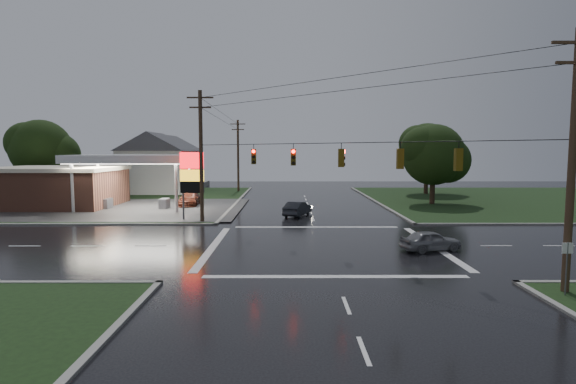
{
  "coord_description": "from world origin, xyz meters",
  "views": [
    {
      "loc": [
        -2.33,
        -28.08,
        6.04
      ],
      "look_at": [
        -2.25,
        4.79,
        3.0
      ],
      "focal_mm": 28.0,
      "sensor_mm": 36.0,
      "label": 1
    }
  ],
  "objects_px": {
    "pylon_sign": "(192,174)",
    "house_far": "(171,160)",
    "utility_pole_n": "(238,154)",
    "tree_ne_near": "(435,155)",
    "tree_nw_behind": "(42,149)",
    "car_north": "(298,209)",
    "house_near": "(156,162)",
    "car_crossing": "(431,241)",
    "car_pump": "(190,199)",
    "utility_pole_se": "(572,158)",
    "tree_ne_far": "(428,150)",
    "gas_station": "(68,183)",
    "utility_pole_nw": "(201,154)"
  },
  "relations": [
    {
      "from": "pylon_sign",
      "to": "car_north",
      "type": "height_order",
      "value": "pylon_sign"
    },
    {
      "from": "gas_station",
      "to": "house_near",
      "type": "bearing_deg",
      "value": 73.83
    },
    {
      "from": "car_crossing",
      "to": "car_pump",
      "type": "height_order",
      "value": "car_pump"
    },
    {
      "from": "pylon_sign",
      "to": "car_crossing",
      "type": "height_order",
      "value": "pylon_sign"
    },
    {
      "from": "utility_pole_nw",
      "to": "utility_pole_n",
      "type": "relative_size",
      "value": 1.05
    },
    {
      "from": "house_near",
      "to": "tree_nw_behind",
      "type": "bearing_deg",
      "value": -155.02
    },
    {
      "from": "house_near",
      "to": "tree_nw_behind",
      "type": "distance_m",
      "value": 14.33
    },
    {
      "from": "utility_pole_se",
      "to": "car_pump",
      "type": "bearing_deg",
      "value": 126.59
    },
    {
      "from": "house_near",
      "to": "tree_ne_far",
      "type": "bearing_deg",
      "value": -3.01
    },
    {
      "from": "pylon_sign",
      "to": "house_far",
      "type": "distance_m",
      "value": 39.21
    },
    {
      "from": "car_north",
      "to": "car_pump",
      "type": "relative_size",
      "value": 0.83
    },
    {
      "from": "car_pump",
      "to": "house_far",
      "type": "bearing_deg",
      "value": 106.74
    },
    {
      "from": "house_near",
      "to": "tree_ne_near",
      "type": "xyz_separation_m",
      "value": [
        35.09,
        -14.01,
        1.16
      ]
    },
    {
      "from": "house_near",
      "to": "tree_ne_far",
      "type": "xyz_separation_m",
      "value": [
        38.1,
        -2.01,
        1.77
      ]
    },
    {
      "from": "gas_station",
      "to": "car_north",
      "type": "bearing_deg",
      "value": -15.12
    },
    {
      "from": "car_north",
      "to": "house_near",
      "type": "bearing_deg",
      "value": -27.86
    },
    {
      "from": "utility_pole_se",
      "to": "tree_ne_near",
      "type": "height_order",
      "value": "utility_pole_se"
    },
    {
      "from": "utility_pole_n",
      "to": "tree_nw_behind",
      "type": "distance_m",
      "value": 25.63
    },
    {
      "from": "car_crossing",
      "to": "car_pump",
      "type": "xyz_separation_m",
      "value": [
        -19.35,
        22.21,
        0.1
      ]
    },
    {
      "from": "pylon_sign",
      "to": "car_crossing",
      "type": "bearing_deg",
      "value": -35.22
    },
    {
      "from": "utility_pole_nw",
      "to": "house_near",
      "type": "bearing_deg",
      "value": 113.37
    },
    {
      "from": "car_north",
      "to": "tree_ne_near",
      "type": "bearing_deg",
      "value": -128.66
    },
    {
      "from": "tree_ne_near",
      "to": "car_pump",
      "type": "height_order",
      "value": "tree_ne_near"
    },
    {
      "from": "tree_nw_behind",
      "to": "car_pump",
      "type": "xyz_separation_m",
      "value": [
        20.84,
        -9.19,
        -5.46
      ]
    },
    {
      "from": "tree_ne_far",
      "to": "car_crossing",
      "type": "distance_m",
      "value": 37.42
    },
    {
      "from": "gas_station",
      "to": "utility_pole_n",
      "type": "bearing_deg",
      "value": 48.53
    },
    {
      "from": "utility_pole_se",
      "to": "car_crossing",
      "type": "distance_m",
      "value": 10.08
    },
    {
      "from": "tree_nw_behind",
      "to": "tree_ne_near",
      "type": "relative_size",
      "value": 1.11
    },
    {
      "from": "tree_ne_far",
      "to": "tree_ne_near",
      "type": "bearing_deg",
      "value": -104.07
    },
    {
      "from": "utility_pole_se",
      "to": "house_far",
      "type": "relative_size",
      "value": 1.0
    },
    {
      "from": "utility_pole_n",
      "to": "tree_ne_near",
      "type": "relative_size",
      "value": 1.17
    },
    {
      "from": "tree_nw_behind",
      "to": "tree_ne_far",
      "type": "bearing_deg",
      "value": 4.49
    },
    {
      "from": "pylon_sign",
      "to": "utility_pole_se",
      "type": "xyz_separation_m",
      "value": [
        20.0,
        -20.0,
        1.71
      ]
    },
    {
      "from": "gas_station",
      "to": "house_near",
      "type": "distance_m",
      "value": 17.07
    },
    {
      "from": "utility_pole_n",
      "to": "house_near",
      "type": "height_order",
      "value": "utility_pole_n"
    },
    {
      "from": "pylon_sign",
      "to": "tree_ne_far",
      "type": "distance_m",
      "value": 36.35
    },
    {
      "from": "car_north",
      "to": "car_pump",
      "type": "xyz_separation_m",
      "value": [
        -11.65,
        7.68,
        0.04
      ]
    },
    {
      "from": "utility_pole_se",
      "to": "car_north",
      "type": "distance_m",
      "value": 25.59
    },
    {
      "from": "utility_pole_se",
      "to": "utility_pole_n",
      "type": "relative_size",
      "value": 1.05
    },
    {
      "from": "utility_pole_nw",
      "to": "tree_nw_behind",
      "type": "distance_m",
      "value": 31.82
    },
    {
      "from": "utility_pole_nw",
      "to": "car_crossing",
      "type": "height_order",
      "value": "utility_pole_nw"
    },
    {
      "from": "gas_station",
      "to": "car_pump",
      "type": "relative_size",
      "value": 5.26
    },
    {
      "from": "house_near",
      "to": "house_far",
      "type": "distance_m",
      "value": 12.04
    },
    {
      "from": "house_far",
      "to": "car_crossing",
      "type": "height_order",
      "value": "house_far"
    },
    {
      "from": "house_far",
      "to": "car_crossing",
      "type": "relative_size",
      "value": 3.01
    },
    {
      "from": "utility_pole_nw",
      "to": "car_pump",
      "type": "distance_m",
      "value": 12.85
    },
    {
      "from": "pylon_sign",
      "to": "car_pump",
      "type": "bearing_deg",
      "value": 103.63
    },
    {
      "from": "car_pump",
      "to": "utility_pole_n",
      "type": "bearing_deg",
      "value": 77.02
    },
    {
      "from": "gas_station",
      "to": "house_near",
      "type": "height_order",
      "value": "house_near"
    },
    {
      "from": "utility_pole_se",
      "to": "pylon_sign",
      "type": "bearing_deg",
      "value": 135.0
    }
  ]
}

